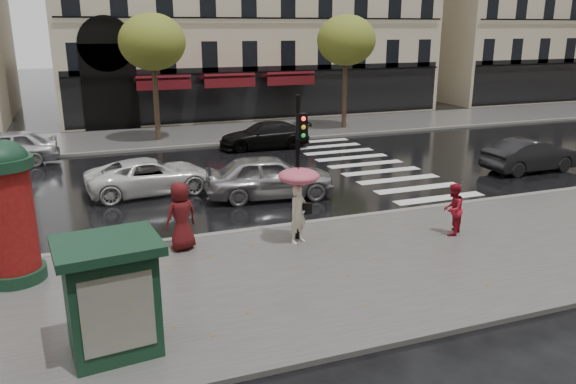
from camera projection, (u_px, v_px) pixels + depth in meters
name	position (u px, v px, depth m)	size (l,w,h in m)	color
ground	(336.00, 264.00, 14.61)	(160.00, 160.00, 0.00)	black
near_sidewalk	(345.00, 270.00, 14.14)	(90.00, 7.00, 0.12)	#474744
far_sidewalk	(192.00, 135.00, 31.65)	(90.00, 6.00, 0.12)	#474744
near_kerb	(295.00, 225.00, 17.28)	(90.00, 0.25, 0.14)	slate
far_kerb	(204.00, 145.00, 28.95)	(90.00, 0.25, 0.14)	slate
zebra_crossing	(366.00, 164.00, 25.25)	(3.60, 11.75, 0.01)	silver
tree_far_left	(152.00, 43.00, 28.63)	(3.40, 3.40, 6.64)	#38281C
tree_far_right	(346.00, 41.00, 32.34)	(3.40, 3.40, 6.64)	#38281C
woman_umbrella	(299.00, 193.00, 15.37)	(1.14, 1.14, 2.20)	#F4E6C9
woman_red	(453.00, 209.00, 16.18)	(0.74, 0.58, 1.53)	#A41424
man_burgundy	(181.00, 216.00, 15.04)	(0.92, 0.60, 1.88)	#4C0F11
morris_column	(6.00, 207.00, 12.94)	(1.43, 1.43, 3.84)	#133321
traffic_light	(299.00, 155.00, 15.29)	(0.27, 0.39, 4.08)	black
newsstand	(111.00, 295.00, 10.20)	(1.97, 1.72, 2.19)	#133321
car_silver	(270.00, 176.00, 20.10)	(1.86, 4.63, 1.58)	#A2A2A7
car_darkgrey	(531.00, 155.00, 23.82)	(1.49, 4.26, 1.40)	black
car_white	(151.00, 176.00, 20.71)	(2.15, 4.66, 1.29)	silver
car_black	(264.00, 135.00, 28.39)	(1.86, 4.57, 1.33)	black
car_far_silver	(3.00, 148.00, 24.76)	(1.86, 4.63, 1.58)	silver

